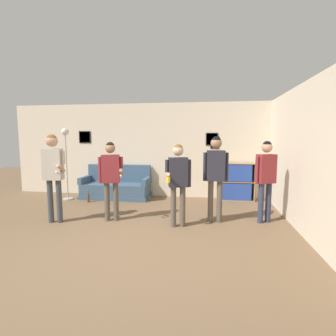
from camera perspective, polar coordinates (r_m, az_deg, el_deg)
name	(u,v)px	position (r m, az deg, el deg)	size (l,w,h in m)	color
ground_plane	(105,251)	(4.31, -13.54, -17.08)	(20.00, 20.00, 0.00)	brown
wall_back	(155,150)	(7.67, -2.77, 3.90)	(8.78, 0.08, 2.70)	beige
wall_right	(293,156)	(5.81, 25.59, 2.34)	(0.06, 6.23, 2.70)	beige
couch	(116,187)	(7.69, -11.19, -4.13)	(1.94, 0.80, 0.92)	#3D5670
bookshelf	(236,182)	(7.42, 14.54, -2.92)	(0.98, 0.30, 1.03)	#A87F51
floor_lamp	(66,150)	(7.70, -21.33, 3.63)	(0.28, 0.28, 1.98)	#ADA89E
person_player_foreground_left	(53,168)	(5.70, -23.74, -0.03)	(0.53, 0.46, 1.79)	#3D4247
person_player_foreground_center	(111,173)	(5.48, -12.35, -1.08)	(0.56, 0.42, 1.63)	brown
person_watcher_holding_cup	(178,177)	(4.99, 2.21, -1.95)	(0.49, 0.48, 1.60)	brown
person_spectator_near_bookshelf	(216,170)	(5.33, 10.34, -0.37)	(0.50, 0.22, 1.74)	brown
person_spectator_far_right	(266,173)	(5.59, 20.53, -1.06)	(0.46, 0.34, 1.65)	#2D334C
bottle_on_floor	(88,198)	(7.35, -16.96, -6.27)	(0.07, 0.07, 0.29)	brown
drinking_cup	(229,161)	(7.33, 13.04, 1.52)	(0.08, 0.08, 0.11)	white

